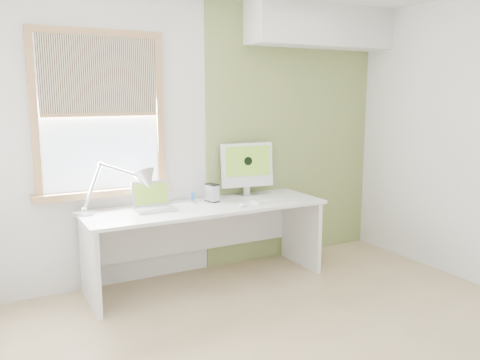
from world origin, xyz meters
TOP-DOWN VIEW (x-y plane):
  - room at (0.00, 0.00)m, footprint 4.04×3.54m
  - accent_wall at (1.00, 1.74)m, footprint 2.00×0.02m
  - soffit at (1.20, 1.57)m, footprint 1.60×0.40m
  - window at (-1.00, 1.71)m, footprint 1.20×0.14m
  - desk at (-0.17, 1.44)m, footprint 2.20×0.70m
  - desk_lamp at (-0.78, 1.50)m, footprint 0.76×0.33m
  - laptop at (-0.64, 1.46)m, footprint 0.35×0.28m
  - phone_dock at (-0.24, 1.53)m, footprint 0.08×0.08m
  - external_drive at (-0.05, 1.50)m, footprint 0.11×0.14m
  - imac at (0.38, 1.62)m, footprint 0.54×0.20m
  - keyboard at (0.47, 1.24)m, footprint 0.45×0.13m
  - mouse at (0.10, 1.20)m, footprint 0.09×0.12m

SIDE VIEW (x-z plane):
  - desk at x=-0.17m, z-range 0.17..0.90m
  - keyboard at x=0.47m, z-range 0.73..0.75m
  - mouse at x=0.10m, z-range 0.73..0.76m
  - phone_dock at x=-0.24m, z-range 0.70..0.82m
  - laptop at x=-0.64m, z-range 0.67..0.91m
  - external_drive at x=-0.05m, z-range 0.73..0.90m
  - desk_lamp at x=-0.78m, z-range 0.74..1.18m
  - imac at x=0.38m, z-range 0.76..1.28m
  - room at x=0.00m, z-range -0.02..2.62m
  - accent_wall at x=1.00m, z-range 0.00..2.60m
  - window at x=-1.00m, z-range 0.83..2.25m
  - soffit at x=1.20m, z-range 2.19..2.61m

